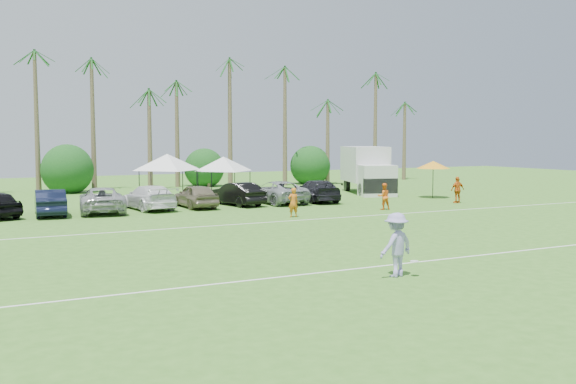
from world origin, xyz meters
name	(u,v)px	position (x,y,z in m)	size (l,w,h in m)	color
ground	(440,275)	(0.00, 0.00, 0.00)	(120.00, 120.00, 0.00)	#3A7021
field_lines	(316,239)	(0.00, 8.00, 0.01)	(80.00, 12.10, 0.01)	white
palm_tree_3	(36,64)	(-8.00, 38.00, 10.06)	(2.40, 2.40, 11.90)	brown
palm_tree_4	(90,99)	(-4.00, 38.00, 7.48)	(2.40, 2.40, 8.90)	brown
palm_tree_5	(140,90)	(0.00, 38.00, 8.35)	(2.40, 2.40, 9.90)	brown
palm_tree_6	(186,81)	(4.00, 38.00, 9.21)	(2.40, 2.40, 10.90)	brown
palm_tree_7	(229,73)	(8.00, 38.00, 10.06)	(2.40, 2.40, 11.90)	brown
palm_tree_8	(280,104)	(13.00, 38.00, 7.48)	(2.40, 2.40, 8.90)	brown
palm_tree_9	(326,96)	(18.00, 38.00, 8.35)	(2.40, 2.40, 9.90)	brown
palm_tree_10	(370,89)	(23.00, 38.00, 9.21)	(2.40, 2.40, 10.90)	brown
palm_tree_11	(403,82)	(27.00, 38.00, 10.06)	(2.40, 2.40, 11.90)	brown
bush_tree_1	(65,169)	(-6.00, 39.00, 1.80)	(4.00, 4.00, 4.00)	brown
bush_tree_2	(205,166)	(6.00, 39.00, 1.80)	(4.00, 4.00, 4.00)	brown
bush_tree_3	(303,164)	(16.00, 39.00, 1.80)	(4.00, 4.00, 4.00)	brown
sideline_player_a	(293,202)	(2.72, 15.40, 0.81)	(0.59, 0.39, 1.61)	orange
sideline_player_b	(384,196)	(9.33, 16.21, 0.80)	(0.78, 0.61, 1.60)	orange
sideline_player_c	(458,190)	(16.06, 17.26, 0.88)	(1.04, 0.43, 1.77)	#D56017
box_truck	(368,168)	(15.02, 26.40, 1.96)	(4.74, 7.57, 3.66)	silver
canopy_tent_left	(167,154)	(-1.13, 26.35, 3.27)	(4.72, 4.72, 3.82)	black
canopy_tent_right	(223,157)	(3.04, 26.71, 3.03)	(4.36, 4.36, 3.54)	black
market_umbrella	(433,165)	(16.98, 20.91, 2.41)	(2.41, 2.41, 2.68)	black
frisbee_player	(396,245)	(-1.41, 0.45, 1.00)	(1.43, 1.01, 2.01)	#9E96D4
parked_car_1	(50,202)	(-9.09, 22.19, 0.74)	(1.57, 4.50, 1.48)	black
parked_car_2	(102,200)	(-6.23, 22.32, 0.74)	(2.46, 5.33, 1.48)	#A0A2A4
parked_car_3	(149,197)	(-3.36, 22.71, 0.74)	(2.08, 5.11, 1.48)	white
parked_car_4	(196,196)	(-0.50, 22.41, 0.74)	(1.75, 4.35, 1.48)	#796E56
parked_car_5	(237,194)	(2.37, 22.58, 0.74)	(1.57, 4.50, 1.48)	black
parked_car_6	(277,192)	(5.23, 22.62, 0.74)	(2.46, 5.33, 1.48)	#989CA1
parked_car_7	(316,191)	(8.10, 22.36, 0.74)	(2.08, 5.11, 1.48)	black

